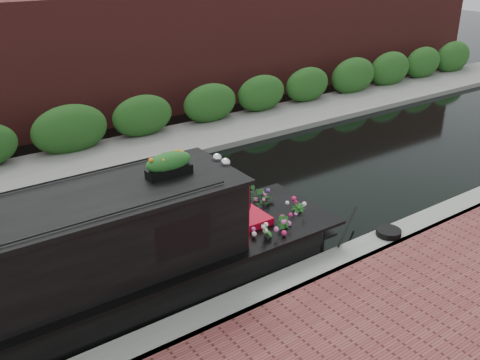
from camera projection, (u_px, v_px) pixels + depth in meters
ground at (157, 228)px, 11.15m from camera, size 80.00×80.00×0.00m
near_bank_coping at (250, 309)px, 8.70m from camera, size 40.00×0.60×0.50m
far_bank_path at (84, 165)px, 14.28m from camera, size 40.00×2.40×0.34m
far_hedge at (72, 155)px, 14.95m from camera, size 40.00×1.10×2.80m
far_brick_wall at (49, 135)px, 16.51m from camera, size 40.00×1.00×8.00m
rope_fender at (312, 224)px, 11.02m from camera, size 0.29×0.32×0.29m
coiled_mooring_rope at (389, 232)px, 10.36m from camera, size 0.49×0.49×0.12m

